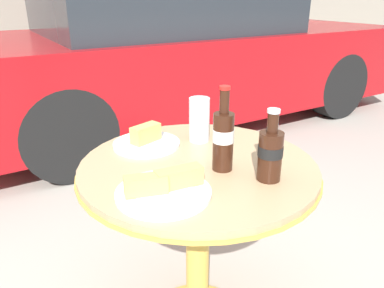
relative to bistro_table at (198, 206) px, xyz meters
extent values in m
cylinder|color=gold|center=(0.00, 0.00, -0.18)|extent=(0.08, 0.08, 0.64)
cylinder|color=gold|center=(0.00, 0.00, 0.13)|extent=(0.75, 0.75, 0.01)
cylinder|color=tan|center=(0.00, 0.00, 0.15)|extent=(0.74, 0.74, 0.02)
cylinder|color=#33190F|center=(0.11, -0.20, 0.23)|extent=(0.07, 0.07, 0.14)
cylinder|color=black|center=(0.11, -0.20, 0.24)|extent=(0.07, 0.07, 0.03)
cylinder|color=#33190F|center=(0.11, -0.20, 0.32)|extent=(0.03, 0.03, 0.06)
cylinder|color=silver|center=(0.11, -0.20, 0.36)|extent=(0.04, 0.04, 0.01)
cylinder|color=#33190F|center=(0.04, -0.07, 0.24)|extent=(0.06, 0.06, 0.17)
cylinder|color=silver|center=(0.04, -0.07, 0.26)|extent=(0.06, 0.06, 0.04)
cylinder|color=#33190F|center=(0.04, -0.07, 0.36)|extent=(0.03, 0.03, 0.07)
cylinder|color=red|center=(0.04, -0.07, 0.40)|extent=(0.03, 0.03, 0.01)
cylinder|color=#C68923|center=(0.10, 0.16, 0.22)|extent=(0.07, 0.07, 0.12)
cylinder|color=silver|center=(0.10, 0.16, 0.23)|extent=(0.07, 0.07, 0.16)
cylinder|color=white|center=(-0.18, -0.12, 0.16)|extent=(0.25, 0.25, 0.01)
cube|color=white|center=(-0.18, -0.12, 0.17)|extent=(0.15, 0.15, 0.00)
cube|color=tan|center=(-0.23, -0.11, 0.19)|extent=(0.12, 0.07, 0.05)
cube|color=tan|center=(-0.14, -0.12, 0.19)|extent=(0.13, 0.05, 0.05)
cylinder|color=white|center=(-0.08, 0.21, 0.16)|extent=(0.23, 0.23, 0.01)
cube|color=white|center=(-0.08, 0.21, 0.17)|extent=(0.17, 0.17, 0.00)
cube|color=tan|center=(-0.08, 0.21, 0.20)|extent=(0.11, 0.08, 0.06)
cube|color=#9E0F14|center=(1.24, 2.21, -0.02)|extent=(4.23, 1.68, 0.67)
cube|color=#23282D|center=(1.03, 2.21, 0.57)|extent=(2.03, 1.48, 0.49)
cylinder|color=black|center=(2.55, 2.95, -0.21)|extent=(0.63, 0.20, 0.63)
cylinder|color=black|center=(2.55, 1.47, -0.21)|extent=(0.63, 0.20, 0.63)
cylinder|color=black|center=(-0.07, 2.95, -0.21)|extent=(0.63, 0.20, 0.63)
cylinder|color=black|center=(-0.07, 1.47, -0.21)|extent=(0.63, 0.20, 0.63)
camera|label=1|loc=(-0.56, -0.89, 0.65)|focal=35.00mm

